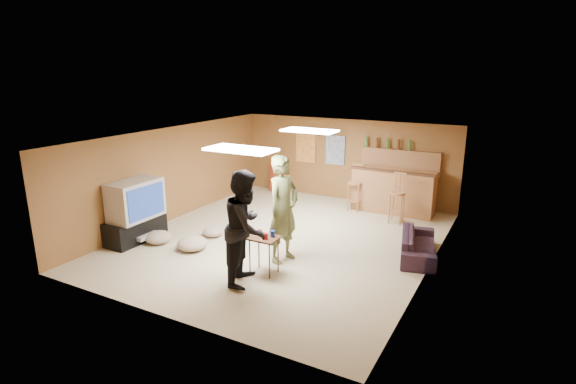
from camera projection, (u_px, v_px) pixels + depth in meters
The scene contains 32 objects.
ground at pixel (284, 240), 9.51m from camera, with size 7.00×7.00×0.00m, color tan.
ceiling at pixel (283, 136), 8.92m from camera, with size 6.00×7.00×0.02m, color silver.
wall_back at pixel (346, 160), 12.18m from camera, with size 6.00×0.02×2.20m, color brown.
wall_front at pixel (162, 247), 6.25m from camera, with size 6.00×0.02×2.20m, color brown.
wall_left at pixel (172, 174), 10.59m from camera, with size 0.02×7.00×2.20m, color brown.
wall_right at pixel (433, 211), 7.84m from camera, with size 0.02×7.00×2.20m, color brown.
tv_stand at pixel (136, 229), 9.42m from camera, with size 0.55×1.30×0.50m, color black.
dvd_box at pixel (144, 235), 9.35m from camera, with size 0.35×0.50×0.08m, color #B2B2B7.
tv_body at pixel (135, 200), 9.22m from camera, with size 0.60×1.10×0.80m, color #B2B2B7.
tv_screen at pixel (146, 202), 9.07m from camera, with size 0.02×0.95×0.65m, color navy.
bar_counter at pixel (393, 191), 11.18m from camera, with size 2.00×0.60×1.10m, color #915B34.
bar_lip at pixel (392, 172), 10.82m from camera, with size 2.10×0.12×0.05m, color #3A1F12.
bar_shelf at pixel (401, 151), 11.30m from camera, with size 2.00×0.18×0.05m, color #915B34.
bar_backing at pixel (400, 162), 11.40m from camera, with size 2.00×0.14×0.60m, color #915B34.
poster_left at pixel (306, 147), 12.63m from camera, with size 0.60×0.03×0.85m, color #BF3F26.
poster_right at pixel (335, 150), 12.22m from camera, with size 0.55×0.03×0.80m, color #334C99.
folding_chair_stack at pixel (278, 177), 13.10m from camera, with size 0.50×0.14×0.90m, color maroon.
ceiling_panel_front at pixel (241, 149), 7.66m from camera, with size 1.20×0.60×0.04m, color white.
ceiling_panel_back at pixel (309, 131), 9.95m from camera, with size 1.20×0.60×0.04m, color white.
person_olive at pixel (283, 209), 8.25m from camera, with size 0.73×0.48×2.02m, color #595F37.
person_black at pixel (246, 227), 7.42m from camera, with size 0.94×0.73×1.94m, color black.
sofa at pixel (418, 245), 8.62m from camera, with size 1.61×0.63×0.47m, color black.
tray_table at pixel (264, 255), 7.88m from camera, with size 0.52×0.42×0.68m, color #3A1F12.
cup_red_near at pixel (260, 233), 7.85m from camera, with size 0.08×0.08×0.11m, color #B20B17.
cup_red_far at pixel (266, 236), 7.68m from camera, with size 0.08×0.08×0.11m, color #B20B17.
cup_blue at pixel (273, 234), 7.78m from camera, with size 0.08×0.08×0.11m, color navy.
bar_stool_left at pixel (355, 185), 11.31m from camera, with size 0.42×0.42×1.33m, color #915B34, non-canonical shape.
bar_stool_right at pixel (397, 201), 10.41m from camera, with size 0.34×0.34×1.06m, color #915B34, non-canonical shape.
cushion_near_tv at pixel (192, 243), 8.95m from camera, with size 0.60×0.60×0.27m, color gray.
cushion_mid at pixel (213, 232), 9.69m from camera, with size 0.45×0.45×0.20m, color gray.
cushion_far at pixel (158, 237), 9.31m from camera, with size 0.54×0.54×0.25m, color gray.
bottle_row at pixel (388, 144), 11.40m from camera, with size 1.20×0.08×0.26m, color #3F7233, non-canonical shape.
Camera 1 is at (4.32, -7.78, 3.52)m, focal length 28.00 mm.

